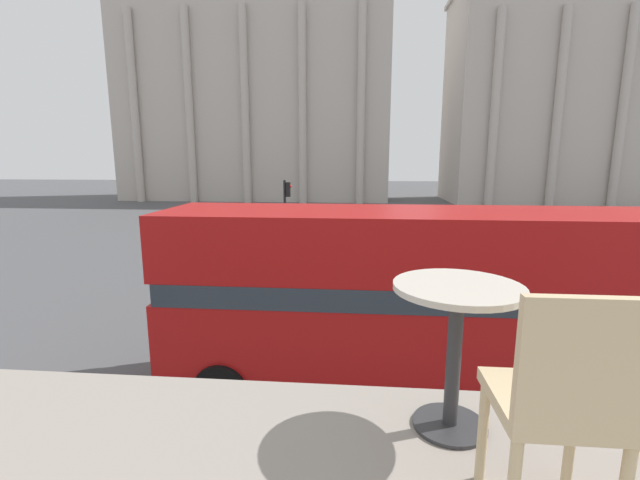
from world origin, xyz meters
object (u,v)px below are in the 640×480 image
(pedestrian_black, at_px, (426,276))
(pedestrian_red, at_px, (329,219))
(double_decker_bus, at_px, (426,294))
(cafe_chair_0, at_px, (562,400))
(pedestrian_blue, at_px, (304,219))
(plaza_building_left, at_px, (257,95))
(plaza_building_right, at_px, (592,97))
(car_maroon, at_px, (333,243))
(cafe_dining_table, at_px, (456,324))
(traffic_light_near, at_px, (563,259))
(traffic_light_mid, at_px, (286,209))
(pedestrian_yellow, at_px, (546,267))

(pedestrian_black, xyz_separation_m, pedestrian_red, (-4.46, 14.73, -0.04))
(double_decker_bus, bearing_deg, cafe_chair_0, -98.47)
(cafe_chair_0, bearing_deg, pedestrian_blue, 102.26)
(cafe_chair_0, relative_size, plaza_building_left, 0.03)
(plaza_building_right, height_order, car_maroon, plaza_building_right)
(cafe_dining_table, bearing_deg, cafe_chair_0, -70.15)
(cafe_dining_table, distance_m, traffic_light_near, 12.30)
(plaza_building_left, bearing_deg, traffic_light_near, -66.19)
(double_decker_bus, xyz_separation_m, pedestrian_black, (1.00, 6.16, -1.30))
(traffic_light_mid, bearing_deg, plaza_building_right, 48.03)
(pedestrian_black, bearing_deg, pedestrian_blue, -159.83)
(plaza_building_left, height_order, car_maroon, plaza_building_left)
(double_decker_bus, bearing_deg, pedestrian_blue, 101.36)
(traffic_light_near, bearing_deg, plaza_building_right, 63.39)
(pedestrian_red, relative_size, pedestrian_yellow, 0.93)
(traffic_light_mid, relative_size, car_maroon, 0.97)
(cafe_dining_table, relative_size, pedestrian_black, 0.44)
(double_decker_bus, relative_size, plaza_building_left, 0.33)
(cafe_chair_0, bearing_deg, cafe_dining_table, 113.22)
(traffic_light_near, bearing_deg, pedestrian_blue, 119.70)
(plaza_building_left, distance_m, plaza_building_right, 39.79)
(plaza_building_left, relative_size, pedestrian_yellow, 19.41)
(cafe_dining_table, xyz_separation_m, traffic_light_near, (5.52, 10.79, -2.10))
(plaza_building_left, bearing_deg, cafe_chair_0, -75.88)
(car_maroon, bearing_deg, cafe_chair_0, 117.44)
(pedestrian_blue, bearing_deg, double_decker_bus, -74.11)
(cafe_dining_table, xyz_separation_m, pedestrian_blue, (-4.25, 27.91, -3.38))
(pedestrian_red, bearing_deg, cafe_dining_table, -62.24)
(pedestrian_black, bearing_deg, traffic_light_mid, -135.62)
(double_decker_bus, xyz_separation_m, cafe_chair_0, (-0.77, -7.44, 2.00))
(pedestrian_blue, distance_m, pedestrian_red, 1.79)
(pedestrian_blue, xyz_separation_m, pedestrian_yellow, (10.94, -13.38, 0.09))
(plaza_building_left, distance_m, pedestrian_blue, 30.16)
(traffic_light_near, xyz_separation_m, car_maroon, (-7.25, 9.28, -1.48))
(traffic_light_mid, bearing_deg, pedestrian_black, -43.10)
(traffic_light_near, bearing_deg, car_maroon, 127.99)
(cafe_chair_0, xyz_separation_m, plaza_building_left, (-13.71, 54.49, 8.85))
(pedestrian_blue, bearing_deg, cafe_chair_0, -79.16)
(pedestrian_black, xyz_separation_m, pedestrian_yellow, (4.71, 1.52, 0.04))
(cafe_chair_0, bearing_deg, traffic_light_mid, 105.63)
(cafe_dining_table, bearing_deg, car_maroon, 94.91)
(traffic_light_near, height_order, pedestrian_black, traffic_light_near)
(pedestrian_red, bearing_deg, pedestrian_black, -50.50)
(pedestrian_black, bearing_deg, traffic_light_near, 55.29)
(plaza_building_left, xyz_separation_m, pedestrian_red, (11.03, -26.16, -12.20))
(cafe_dining_table, relative_size, pedestrian_red, 0.45)
(traffic_light_mid, bearing_deg, car_maroon, 34.00)
(car_maroon, xyz_separation_m, pedestrian_black, (3.71, -7.05, 0.26))
(plaza_building_left, bearing_deg, cafe_dining_table, -75.94)
(pedestrian_black, relative_size, pedestrian_red, 1.04)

